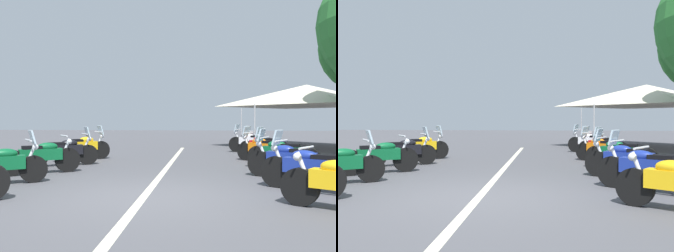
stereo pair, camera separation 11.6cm
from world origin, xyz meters
The scene contains 12 objects.
ground_plane centered at (0.00, 0.00, 0.00)m, with size 80.00×80.00×0.00m, color #4C4C51.
lane_centre_stripe centered at (3.32, 0.00, 0.00)m, with size 16.75×0.16×0.01m, color beige.
motorcycle_left_row_2 centered at (2.52, 3.16, 0.47)m, with size 1.37×1.76×1.01m.
motorcycle_left_row_3 centered at (4.18, 3.20, 0.47)m, with size 1.33×1.88×1.21m.
motorcycle_left_row_4 centered at (5.81, 3.19, 0.47)m, with size 1.44×1.72×1.22m.
motorcycle_right_row_1 centered at (0.83, -3.25, 0.48)m, with size 1.33×1.91×1.22m.
motorcycle_right_row_2 centered at (2.40, -3.18, 0.47)m, with size 1.13×2.00×1.21m.
motorcycle_right_row_3 centered at (4.06, -3.33, 0.47)m, with size 1.19×1.91×1.22m.
motorcycle_right_row_4 centered at (5.92, -3.09, 0.46)m, with size 1.34×1.70×1.19m.
motorcycle_right_row_5 centered at (7.48, -3.34, 0.46)m, with size 1.32×1.77×1.19m.
motorcycle_right_row_6 centered at (9.22, -3.10, 0.48)m, with size 1.14×1.93×1.23m.
event_tent centered at (12.50, -6.26, 2.65)m, with size 6.61×6.61×3.20m.
Camera 2 is at (-6.66, -1.26, 1.45)m, focal length 38.94 mm.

